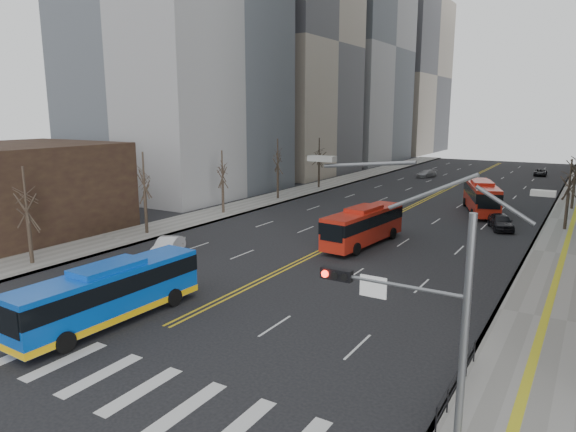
# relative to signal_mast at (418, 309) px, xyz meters

# --- Properties ---
(ground) EXTENTS (220.00, 220.00, 0.00)m
(ground) POSITION_rel_signal_mast_xyz_m (-13.77, -2.00, -4.86)
(ground) COLOR black
(sidewalk_left) EXTENTS (5.00, 130.00, 0.15)m
(sidewalk_left) POSITION_rel_signal_mast_xyz_m (-30.27, 43.00, -4.78)
(sidewalk_left) COLOR gray
(sidewalk_left) RESTS_ON ground
(crosswalk) EXTENTS (26.70, 4.00, 0.01)m
(crosswalk) POSITION_rel_signal_mast_xyz_m (-13.77, -2.00, -4.85)
(crosswalk) COLOR silver
(crosswalk) RESTS_ON ground
(centerline) EXTENTS (0.55, 100.00, 0.01)m
(centerline) POSITION_rel_signal_mast_xyz_m (-13.77, 53.00, -4.85)
(centerline) COLOR gold
(centerline) RESTS_ON ground
(office_towers) EXTENTS (83.00, 134.00, 58.00)m
(office_towers) POSITION_rel_signal_mast_xyz_m (-13.64, 66.51, 19.07)
(office_towers) COLOR gray
(office_towers) RESTS_ON ground
(storefront) EXTENTS (14.00, 18.00, 8.00)m
(storefront) POSITION_rel_signal_mast_xyz_m (-39.77, 9.97, -0.85)
(storefront) COLOR black
(storefront) RESTS_ON ground
(signal_mast) EXTENTS (5.37, 0.37, 9.39)m
(signal_mast) POSITION_rel_signal_mast_xyz_m (0.00, 0.00, 0.00)
(signal_mast) COLOR slate
(signal_mast) RESTS_ON ground
(pedestrian_railing) EXTENTS (0.06, 6.06, 1.02)m
(pedestrian_railing) POSITION_rel_signal_mast_xyz_m (0.53, 4.00, -4.03)
(pedestrian_railing) COLOR black
(pedestrian_railing) RESTS_ON sidewalk_right
(street_trees) EXTENTS (35.20, 47.20, 7.60)m
(street_trees) POSITION_rel_signal_mast_xyz_m (-20.94, 32.55, 0.02)
(street_trees) COLOR #2E221C
(street_trees) RESTS_ON ground
(blue_bus) EXTENTS (2.75, 10.75, 3.15)m
(blue_bus) POSITION_rel_signal_mast_xyz_m (-16.65, 2.00, -3.21)
(blue_bus) COLOR blue
(blue_bus) RESTS_ON ground
(red_bus_near) EXTENTS (3.24, 10.16, 3.20)m
(red_bus_near) POSITION_rel_signal_mast_xyz_m (-11.69, 23.60, -3.07)
(red_bus_near) COLOR red
(red_bus_near) RESTS_ON ground
(red_bus_far) EXTENTS (5.88, 11.17, 3.47)m
(red_bus_far) POSITION_rel_signal_mast_xyz_m (-6.22, 43.09, -2.92)
(red_bus_far) COLOR red
(red_bus_far) RESTS_ON ground
(car_white) EXTENTS (2.97, 4.40, 1.37)m
(car_white) POSITION_rel_signal_mast_xyz_m (-23.22, 12.89, -4.17)
(car_white) COLOR white
(car_white) RESTS_ON ground
(car_dark_mid) EXTENTS (3.23, 4.76, 1.50)m
(car_dark_mid) POSITION_rel_signal_mast_xyz_m (-2.93, 35.43, -4.10)
(car_dark_mid) COLOR black
(car_dark_mid) RESTS_ON ground
(car_silver) EXTENTS (2.98, 4.56, 1.23)m
(car_silver) POSITION_rel_signal_mast_xyz_m (-20.21, 70.45, -4.24)
(car_silver) COLOR #A6A6AC
(car_silver) RESTS_ON ground
(car_dark_far) EXTENTS (2.01, 4.19, 1.15)m
(car_dark_far) POSITION_rel_signal_mast_xyz_m (-4.07, 82.64, -4.28)
(car_dark_far) COLOR black
(car_dark_far) RESTS_ON ground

